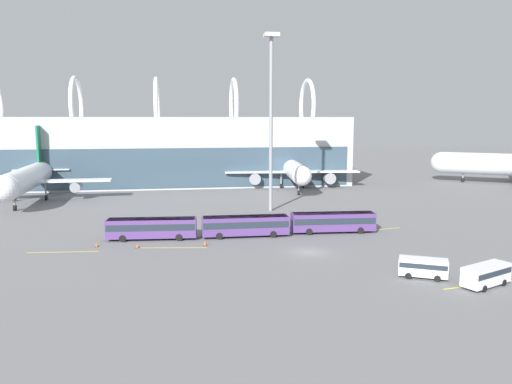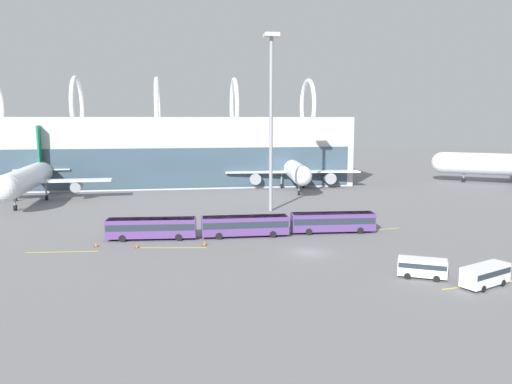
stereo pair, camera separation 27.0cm
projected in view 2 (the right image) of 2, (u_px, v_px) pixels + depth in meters
ground_plane at (309, 252)px, 64.40m from camera, size 440.00×440.00×0.00m
terminal_building at (38, 151)px, 126.42m from camera, size 157.82×25.76×27.75m
airliner_at_gate_near at (29, 178)px, 103.29m from camera, size 33.14×34.95×15.52m
airliner_at_gate_far at (293, 169)px, 122.31m from camera, size 33.26×33.93×14.68m
shuttle_bus_0 at (151, 227)px, 71.06m from camera, size 12.78×3.59×3.02m
shuttle_bus_1 at (245, 225)px, 72.69m from camera, size 12.66×2.91×3.02m
shuttle_bus_2 at (333, 221)px, 75.25m from camera, size 12.74×3.37×3.02m
service_van_foreground at (422, 267)px, 53.91m from camera, size 5.43×4.06×2.14m
service_van_crossing at (485, 274)px, 51.09m from camera, size 6.18×4.21×2.27m
floodlight_mast at (271, 103)px, 90.43m from camera, size 2.65×2.65×32.14m
lane_stripe_0 at (485, 284)px, 51.99m from camera, size 10.48×1.88×0.01m
lane_stripe_1 at (378, 230)px, 77.35m from camera, size 7.95×1.98×0.01m
lane_stripe_2 at (173, 248)px, 66.68m from camera, size 8.85×1.53×0.01m
lane_stripe_3 at (62, 252)px, 64.58m from camera, size 9.18×0.92×0.01m
traffic_cone_0 at (205, 243)px, 67.65m from camera, size 0.49×0.49×0.81m
traffic_cone_1 at (137, 246)px, 66.61m from camera, size 0.49×0.49×0.59m
traffic_cone_2 at (96, 244)px, 67.18m from camera, size 0.51×0.51×0.62m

